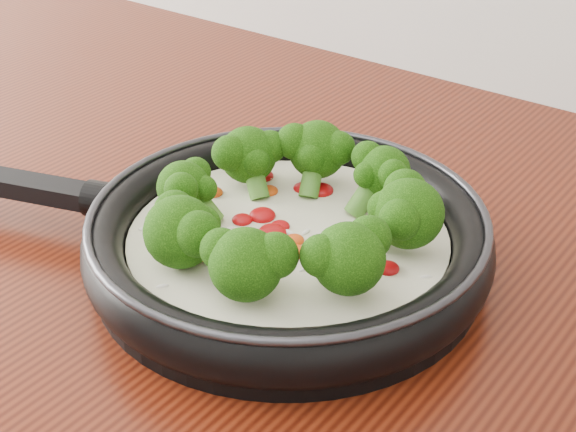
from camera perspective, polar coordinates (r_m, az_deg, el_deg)
The scene contains 1 object.
skillet at distance 0.66m, azimuth -0.21°, elevation -1.23°, with size 0.52×0.40×0.09m.
Camera 1 is at (0.36, 0.61, 1.28)m, focal length 52.89 mm.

